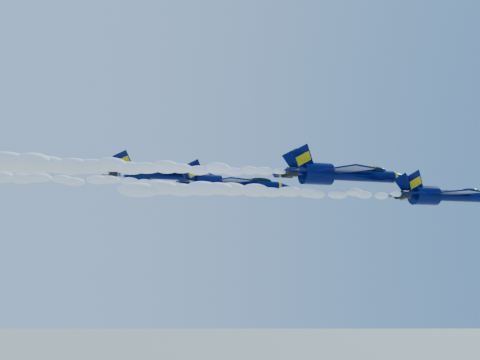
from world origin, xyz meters
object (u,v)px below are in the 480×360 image
object	(u,v)px
jet_lead	(445,195)
jet_fourth	(160,174)
jet_second	(342,174)
jet_third	(231,184)

from	to	relation	value
jet_lead	jet_fourth	distance (m)	41.79
jet_second	jet_third	xyz separation A→B (m)	(-13.27, 9.29, -0.87)
jet_second	jet_fourth	xyz separation A→B (m)	(-22.73, 15.79, 1.12)
jet_third	jet_lead	bearing A→B (deg)	-27.33
jet_lead	jet_second	distance (m)	14.60
jet_lead	jet_third	world-z (taller)	jet_third
jet_lead	jet_fourth	world-z (taller)	jet_fourth
jet_second	jet_fourth	bearing A→B (deg)	145.21
jet_lead	jet_fourth	size ratio (longest dim) A/B	0.98
jet_second	jet_lead	bearing A→B (deg)	-18.63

